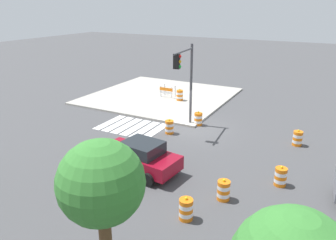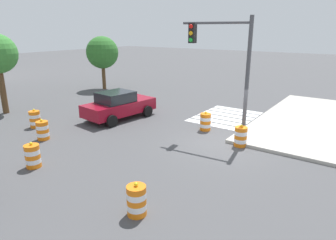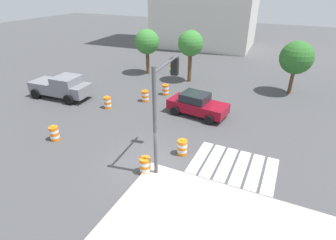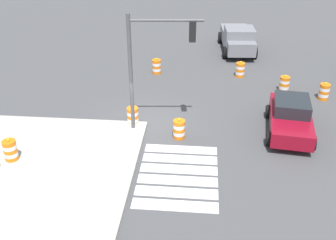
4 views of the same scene
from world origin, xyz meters
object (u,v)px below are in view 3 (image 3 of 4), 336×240
at_px(traffic_barrel_median_near, 182,147).
at_px(street_tree_streetside_mid, 191,44).
at_px(traffic_barrel_far_curb, 165,90).
at_px(traffic_barrel_near_corner, 108,102).
at_px(street_tree_streetside_far, 147,42).
at_px(traffic_barrel_lane_center, 145,165).
at_px(street_tree_streetside_near, 296,58).
at_px(sports_car, 197,104).
at_px(traffic_barrel_median_far, 54,133).
at_px(traffic_barrel_crosswalk_end, 145,96).
at_px(traffic_light_pole, 163,95).
at_px(pickup_truck, 63,87).

relative_size(traffic_barrel_median_near, street_tree_streetside_mid, 0.21).
bearing_deg(traffic_barrel_far_curb, street_tree_streetside_mid, 82.02).
distance_m(traffic_barrel_near_corner, street_tree_streetside_far, 9.59).
relative_size(traffic_barrel_near_corner, traffic_barrel_lane_center, 1.00).
relative_size(traffic_barrel_median_near, street_tree_streetside_near, 0.23).
relative_size(sports_car, traffic_barrel_median_far, 4.40).
bearing_deg(traffic_barrel_crosswalk_end, traffic_light_pole, -53.49).
bearing_deg(traffic_light_pole, traffic_barrel_lane_center, -110.40).
bearing_deg(street_tree_streetside_near, traffic_barrel_median_near, -111.19).
bearing_deg(pickup_truck, sports_car, 8.93).
xyz_separation_m(pickup_truck, traffic_barrel_crosswalk_end, (6.60, 2.29, -0.52)).
height_order(sports_car, pickup_truck, pickup_truck).
bearing_deg(traffic_barrel_crosswalk_end, traffic_barrel_lane_center, -60.35).
bearing_deg(sports_car, traffic_barrel_far_curb, 146.19).
relative_size(traffic_barrel_crosswalk_end, traffic_barrel_far_curb, 1.00).
bearing_deg(traffic_light_pole, traffic_barrel_far_curb, 115.36).
relative_size(traffic_barrel_lane_center, street_tree_streetside_near, 0.23).
distance_m(sports_car, traffic_barrel_crosswalk_end, 4.70).
distance_m(traffic_barrel_lane_center, street_tree_streetside_near, 16.40).
xyz_separation_m(street_tree_streetside_near, street_tree_streetside_mid, (-9.13, -0.75, 0.47)).
bearing_deg(traffic_barrel_crosswalk_end, sports_car, -6.36).
height_order(pickup_truck, street_tree_streetside_mid, street_tree_streetside_mid).
xyz_separation_m(sports_car, traffic_barrel_median_far, (-6.72, -7.14, -0.36)).
bearing_deg(traffic_barrel_near_corner, street_tree_streetside_far, 99.21).
distance_m(sports_car, pickup_truck, 11.39).
bearing_deg(traffic_barrel_far_curb, traffic_light_pole, -64.64).
height_order(street_tree_streetside_near, street_tree_streetside_mid, street_tree_streetside_mid).
distance_m(traffic_light_pole, street_tree_streetside_far, 15.95).
xyz_separation_m(pickup_truck, traffic_barrel_lane_center, (11.19, -5.79, -0.52)).
distance_m(traffic_barrel_near_corner, traffic_barrel_far_curb, 5.25).
relative_size(traffic_barrel_median_far, street_tree_streetside_mid, 0.21).
xyz_separation_m(sports_car, pickup_truck, (-11.25, -1.77, 0.16)).
distance_m(traffic_barrel_median_near, traffic_barrel_far_curb, 9.12).
relative_size(traffic_barrel_near_corner, traffic_light_pole, 0.19).
bearing_deg(pickup_truck, street_tree_streetside_far, 70.60).
xyz_separation_m(traffic_barrel_lane_center, street_tree_streetside_mid, (-3.15, 14.28, 3.17)).
relative_size(traffic_barrel_near_corner, traffic_barrel_median_near, 1.00).
height_order(traffic_barrel_near_corner, street_tree_streetside_far, street_tree_streetside_far).
relative_size(sports_car, traffic_barrel_crosswalk_end, 4.40).
height_order(traffic_barrel_crosswalk_end, street_tree_streetside_far, street_tree_streetside_far).
bearing_deg(street_tree_streetside_mid, traffic_barrel_median_far, -104.23).
xyz_separation_m(sports_car, traffic_barrel_far_curb, (-3.80, 2.54, -0.36)).
bearing_deg(traffic_barrel_far_curb, street_tree_streetside_near, 26.89).
relative_size(sports_car, traffic_barrel_median_near, 4.40).
bearing_deg(traffic_barrel_crosswalk_end, traffic_barrel_near_corner, -129.71).
height_order(sports_car, street_tree_streetside_mid, street_tree_streetside_mid).
bearing_deg(street_tree_streetside_far, street_tree_streetside_near, 1.25).
bearing_deg(pickup_truck, traffic_barrel_median_far, -49.84).
bearing_deg(traffic_light_pole, traffic_barrel_median_far, -173.43).
height_order(pickup_truck, traffic_barrel_lane_center, pickup_truck).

